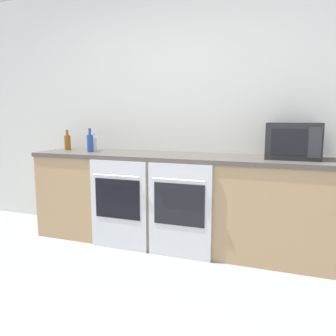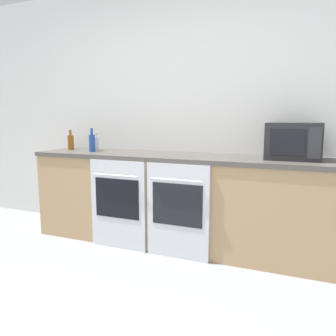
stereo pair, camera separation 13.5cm
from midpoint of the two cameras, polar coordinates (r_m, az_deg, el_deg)
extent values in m
cube|color=silver|center=(3.41, 2.03, 9.93)|extent=(10.00, 0.06, 2.60)
cube|color=tan|center=(3.20, 0.12, -5.91)|extent=(2.85, 0.60, 0.84)
cube|color=#4C4742|center=(3.11, 0.13, 1.96)|extent=(2.87, 0.62, 0.04)
cube|color=silver|center=(3.11, -9.89, -6.48)|extent=(0.57, 0.03, 0.84)
cube|color=black|center=(3.07, -10.09, -5.35)|extent=(0.46, 0.01, 0.37)
cylinder|color=silver|center=(3.01, -10.40, -1.38)|extent=(0.47, 0.02, 0.02)
cube|color=silver|center=(2.87, 0.65, -7.65)|extent=(0.57, 0.03, 0.84)
cube|color=black|center=(2.83, 0.53, -6.44)|extent=(0.46, 0.01, 0.37)
cylinder|color=silver|center=(2.76, 0.38, -2.14)|extent=(0.47, 0.02, 0.02)
cube|color=#232326|center=(2.97, 19.75, 4.49)|extent=(0.44, 0.35, 0.31)
cube|color=black|center=(2.80, 18.92, 4.30)|extent=(0.26, 0.01, 0.21)
cube|color=#2D2D33|center=(2.80, 22.98, 4.09)|extent=(0.10, 0.01, 0.25)
cylinder|color=#234793|center=(3.47, -14.49, 4.16)|extent=(0.06, 0.06, 0.17)
cylinder|color=#234793|center=(3.47, -14.57, 6.16)|extent=(0.03, 0.03, 0.07)
cylinder|color=silver|center=(3.59, -13.84, 4.04)|extent=(0.06, 0.06, 0.14)
cylinder|color=silver|center=(3.59, -13.90, 5.58)|extent=(0.03, 0.03, 0.05)
cylinder|color=#8C5114|center=(3.76, -18.08, 4.20)|extent=(0.07, 0.07, 0.16)
cylinder|color=#8C5114|center=(3.76, -18.16, 5.86)|extent=(0.03, 0.03, 0.06)
camera|label=1|loc=(0.07, -91.23, -0.19)|focal=35.00mm
camera|label=2|loc=(0.07, 88.77, 0.19)|focal=35.00mm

